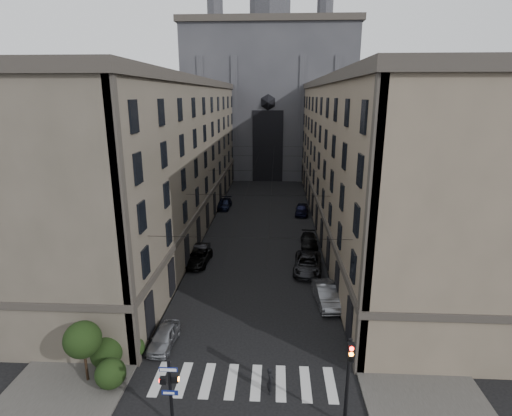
% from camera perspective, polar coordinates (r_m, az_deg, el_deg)
% --- Properties ---
extents(sidewalk_left, '(7.00, 80.00, 0.15)m').
position_cam_1_polar(sidewalk_left, '(55.51, -9.98, -2.00)').
color(sidewalk_left, '#383533').
rests_on(sidewalk_left, ground).
extents(sidewalk_right, '(7.00, 80.00, 0.15)m').
position_cam_1_polar(sidewalk_right, '(54.82, 11.97, -2.34)').
color(sidewalk_right, '#383533').
rests_on(sidewalk_right, ground).
extents(zebra_crossing, '(11.00, 3.20, 0.01)m').
position_cam_1_polar(zebra_crossing, '(26.57, -1.74, -23.53)').
color(zebra_crossing, beige).
rests_on(zebra_crossing, ground).
extents(building_left, '(13.60, 60.60, 18.85)m').
position_cam_1_polar(building_left, '(54.19, -13.51, 7.45)').
color(building_left, '#4D473B').
rests_on(building_left, ground).
extents(building_right, '(13.60, 60.60, 18.85)m').
position_cam_1_polar(building_right, '(53.29, 15.68, 7.16)').
color(building_right, brown).
rests_on(building_right, ground).
extents(gothic_tower, '(35.00, 23.00, 58.00)m').
position_cam_1_polar(gothic_tower, '(90.44, 1.91, 16.44)').
color(gothic_tower, '#2D2D33').
rests_on(gothic_tower, ground).
extents(pedestrian_signal_left, '(1.02, 0.38, 4.00)m').
position_cam_1_polar(pedestrian_signal_left, '(22.96, -12.18, -23.85)').
color(pedestrian_signal_left, black).
rests_on(pedestrian_signal_left, ground).
extents(traffic_light_right, '(0.34, 0.50, 5.20)m').
position_cam_1_polar(traffic_light_right, '(22.37, 13.08, -21.96)').
color(traffic_light_right, black).
rests_on(traffic_light_right, ground).
extents(shrub_cluster, '(3.90, 4.40, 3.90)m').
position_cam_1_polar(shrub_cluster, '(27.50, -21.24, -18.56)').
color(shrub_cluster, black).
rests_on(shrub_cluster, sidewalk_left).
extents(tram_wires, '(14.00, 60.00, 0.43)m').
position_cam_1_polar(tram_wires, '(52.02, 0.94, 5.20)').
color(tram_wires, black).
rests_on(tram_wires, ground).
extents(car_left_near, '(1.78, 3.92, 1.31)m').
position_cam_1_polar(car_left_near, '(29.81, -12.99, -17.53)').
color(car_left_near, gray).
rests_on(car_left_near, ground).
extents(car_left_midnear, '(1.47, 4.11, 1.35)m').
position_cam_1_polar(car_left_midnear, '(43.43, -7.91, -6.19)').
color(car_left_midnear, black).
rests_on(car_left_midnear, ground).
extents(car_left_midfar, '(2.56, 5.01, 1.35)m').
position_cam_1_polar(car_left_midfar, '(41.90, -8.34, -7.05)').
color(car_left_midfar, black).
rests_on(car_left_midfar, ground).
extents(car_left_far, '(2.15, 4.88, 1.39)m').
position_cam_1_polar(car_left_far, '(61.67, -4.59, 0.60)').
color(car_left_far, black).
rests_on(car_left_far, ground).
extents(car_right_near, '(2.22, 5.06, 1.62)m').
position_cam_1_polar(car_right_near, '(34.51, 10.05, -12.13)').
color(car_right_near, slate).
rests_on(car_right_near, ground).
extents(car_right_midnear, '(3.28, 6.03, 1.60)m').
position_cam_1_polar(car_right_midnear, '(40.12, 7.39, -7.88)').
color(car_right_midnear, black).
rests_on(car_right_midnear, ground).
extents(car_right_midfar, '(2.04, 4.71, 1.35)m').
position_cam_1_polar(car_right_midfar, '(46.37, 7.60, -4.72)').
color(car_right_midfar, black).
rests_on(car_right_midfar, ground).
extents(car_right_far, '(2.34, 4.75, 1.56)m').
position_cam_1_polar(car_right_far, '(58.57, 6.57, -0.19)').
color(car_right_far, black).
rests_on(car_right_far, ground).
extents(pedestrian, '(0.48, 0.67, 1.71)m').
position_cam_1_polar(pedestrian, '(25.31, 2.05, -23.38)').
color(pedestrian, black).
rests_on(pedestrian, ground).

